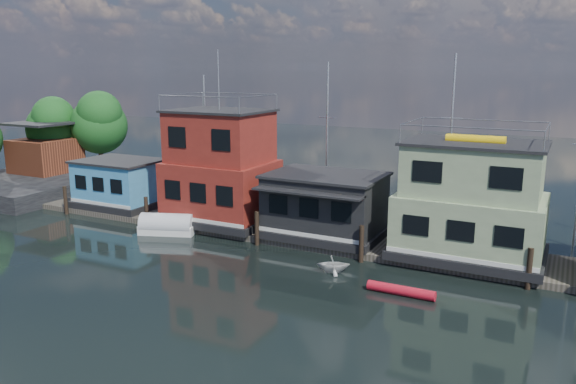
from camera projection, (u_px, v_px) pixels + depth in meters
The scene contains 12 objects.
ground at pixel (232, 312), 26.04m from camera, with size 160.00×160.00×0.00m, color black.
dock at pixel (332, 239), 36.43m from camera, with size 48.00×5.00×0.40m, color #595147.
houseboat_blue at pixel (120, 183), 43.98m from camera, with size 6.40×4.90×3.66m.
houseboat_red at pixel (221, 169), 39.35m from camera, with size 7.40×5.90×11.86m.
houseboat_dark at pixel (325, 205), 36.15m from camera, with size 7.40×6.10×4.06m.
houseboat_green at pixel (471, 203), 31.93m from camera, with size 8.40×5.90×7.03m.
pilings at pixel (309, 236), 33.95m from camera, with size 42.28×0.28×2.20m.
background_masts at pixel (431, 150), 38.38m from camera, with size 36.40×0.16×12.00m.
shore at pixel (46, 149), 52.65m from camera, with size 12.40×15.72×8.24m.
tarp_runabout at pixel (167, 226), 38.14m from camera, with size 4.01×2.65×1.52m.
red_kayak at pixel (401, 290), 27.89m from camera, with size 0.50×0.50×3.42m, color red.
dinghy_white at pixel (333, 264), 30.96m from camera, with size 1.59×1.84×0.97m, color silver.
Camera 1 is at (13.31, -20.38, 11.11)m, focal length 35.00 mm.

